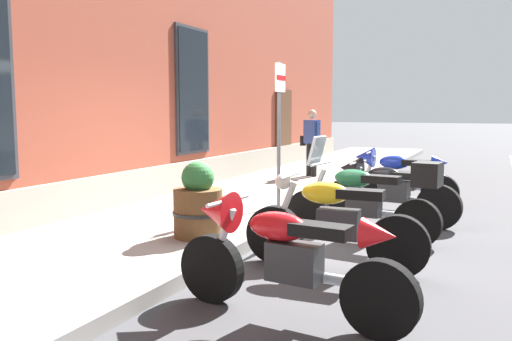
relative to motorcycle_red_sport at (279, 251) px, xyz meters
name	(u,v)px	position (x,y,z in m)	size (l,w,h in m)	color
ground_plane	(282,233)	(2.83, 1.09, -0.56)	(140.00, 140.00, 0.00)	#38383A
sidewalk	(191,219)	(2.83, 2.57, -0.48)	(30.84, 2.95, 0.15)	gray
motorcycle_red_sport	(279,251)	(0.00, 0.00, 0.00)	(0.62, 2.15, 1.01)	black
motorcycle_yellow_naked	(332,224)	(1.47, -0.02, -0.06)	(0.62, 2.01, 1.02)	black
motorcycle_green_touring	(369,198)	(2.90, -0.10, 0.01)	(0.66, 2.11, 1.36)	black
motorcycle_black_sport	(386,188)	(4.10, -0.09, -0.01)	(0.62, 2.06, 0.99)	black
motorcycle_blue_sport	(395,176)	(5.47, 0.01, 0.02)	(0.62, 1.99, 1.05)	black
pedestrian_blue_top	(312,139)	(8.02, 2.41, 0.47)	(0.43, 0.60, 1.57)	black
parking_sign	(279,114)	(3.94, 1.59, 1.10)	(0.36, 0.07, 2.32)	#4C4C51
barrel_planter	(198,205)	(1.61, 1.72, -0.01)	(0.64, 0.64, 0.94)	brown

